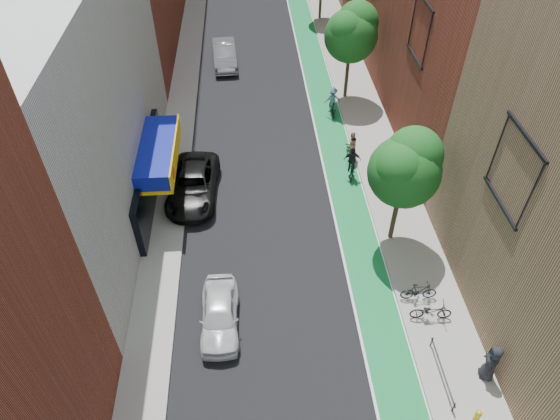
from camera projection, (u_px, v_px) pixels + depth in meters
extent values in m
cube|color=#167F3B|center=(319.00, 84.00, 37.22)|extent=(2.00, 68.00, 0.01)
cube|color=gray|center=(184.00, 89.00, 36.65)|extent=(2.00, 68.00, 0.15)
cube|color=gray|center=(352.00, 82.00, 37.30)|extent=(3.00, 68.00, 0.15)
cube|color=silver|center=(44.00, 108.00, 23.61)|extent=(8.00, 20.00, 12.00)
cylinder|color=#332619|center=(395.00, 215.00, 24.54)|extent=(0.24, 0.24, 3.30)
sphere|color=#16521A|center=(404.00, 172.00, 22.67)|extent=(3.36, 3.36, 3.36)
sphere|color=#16521A|center=(414.00, 155.00, 22.42)|extent=(2.64, 2.64, 2.64)
sphere|color=#16521A|center=(401.00, 168.00, 22.11)|extent=(2.40, 2.40, 2.40)
cylinder|color=#332619|center=(347.00, 76.00, 34.67)|extent=(0.24, 0.24, 3.47)
sphere|color=#16521A|center=(351.00, 36.00, 32.71)|extent=(3.53, 3.53, 3.53)
sphere|color=#16521A|center=(357.00, 22.00, 32.43)|extent=(2.77, 2.77, 2.77)
sphere|color=#16521A|center=(348.00, 30.00, 32.13)|extent=(2.52, 2.52, 2.52)
cylinder|color=#332619|center=(320.00, 2.00, 44.94)|extent=(0.24, 0.24, 3.19)
imported|color=silver|center=(220.00, 314.00, 21.44)|extent=(1.63, 4.05, 1.38)
imported|color=black|center=(193.00, 185.00, 27.61)|extent=(2.91, 5.67, 1.53)
imported|color=#92969A|center=(225.00, 54.00, 39.04)|extent=(2.03, 5.03, 1.63)
imported|color=black|center=(351.00, 154.00, 30.14)|extent=(0.64, 1.70, 1.00)
imported|color=#A37C5F|center=(351.00, 144.00, 29.77)|extent=(0.83, 0.68, 1.59)
imported|color=black|center=(351.00, 171.00, 29.04)|extent=(0.80, 1.59, 0.80)
imported|color=black|center=(352.00, 160.00, 28.57)|extent=(1.04, 0.58, 1.68)
imported|color=black|center=(332.00, 108.00, 33.86)|extent=(0.58, 1.77, 1.05)
imported|color=#476C7F|center=(333.00, 99.00, 33.49)|extent=(1.09, 0.66, 1.63)
imported|color=black|center=(419.00, 291.00, 22.38)|extent=(1.67, 0.53, 1.00)
imported|color=black|center=(431.00, 311.00, 21.62)|extent=(1.87, 0.78, 0.96)
imported|color=black|center=(491.00, 362.00, 19.32)|extent=(0.82, 1.05, 1.89)
cylinder|color=gold|center=(477.00, 417.00, 18.46)|extent=(0.21, 0.21, 0.49)
sphere|color=gold|center=(479.00, 413.00, 18.26)|extent=(0.23, 0.23, 0.23)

